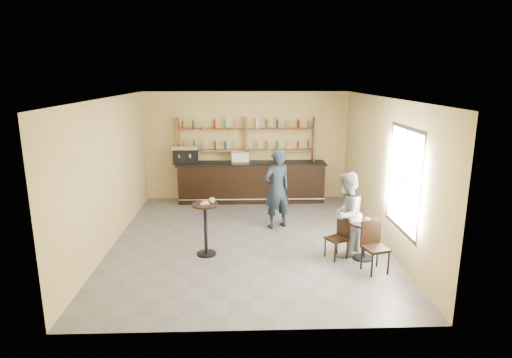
{
  "coord_description": "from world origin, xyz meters",
  "views": [
    {
      "loc": [
        -0.14,
        -9.1,
        3.68
      ],
      "look_at": [
        0.2,
        0.8,
        1.25
      ],
      "focal_mm": 30.0,
      "sensor_mm": 36.0,
      "label": 1
    }
  ],
  "objects_px": {
    "bar_counter": "(251,182)",
    "chair_south": "(376,248)",
    "espresso_machine": "(186,154)",
    "pastry_case": "(240,157)",
    "chair_west": "(337,238)",
    "pedestal_table": "(206,229)",
    "cafe_table": "(364,240)",
    "patron_second": "(346,214)",
    "man_main": "(277,189)"
  },
  "relations": [
    {
      "from": "bar_counter",
      "to": "cafe_table",
      "type": "bearing_deg",
      "value": -62.44
    },
    {
      "from": "bar_counter",
      "to": "pastry_case",
      "type": "distance_m",
      "value": 0.8
    },
    {
      "from": "chair_west",
      "to": "chair_south",
      "type": "height_order",
      "value": "chair_south"
    },
    {
      "from": "pedestal_table",
      "to": "cafe_table",
      "type": "distance_m",
      "value": 3.25
    },
    {
      "from": "chair_west",
      "to": "chair_south",
      "type": "xyz_separation_m",
      "value": [
        0.6,
        -0.65,
        0.06
      ]
    },
    {
      "from": "pedestal_table",
      "to": "cafe_table",
      "type": "relative_size",
      "value": 1.4
    },
    {
      "from": "espresso_machine",
      "to": "man_main",
      "type": "distance_m",
      "value": 3.38
    },
    {
      "from": "pedestal_table",
      "to": "chair_south",
      "type": "distance_m",
      "value": 3.41
    },
    {
      "from": "chair_south",
      "to": "cafe_table",
      "type": "bearing_deg",
      "value": 77.94
    },
    {
      "from": "bar_counter",
      "to": "pedestal_table",
      "type": "height_order",
      "value": "bar_counter"
    },
    {
      "from": "espresso_machine",
      "to": "chair_west",
      "type": "relative_size",
      "value": 0.84
    },
    {
      "from": "chair_south",
      "to": "patron_second",
      "type": "height_order",
      "value": "patron_second"
    },
    {
      "from": "pastry_case",
      "to": "chair_west",
      "type": "xyz_separation_m",
      "value": [
        1.96,
        -4.14,
        -0.9
      ]
    },
    {
      "from": "bar_counter",
      "to": "chair_south",
      "type": "bearing_deg",
      "value": -64.97
    },
    {
      "from": "pedestal_table",
      "to": "patron_second",
      "type": "relative_size",
      "value": 0.63
    },
    {
      "from": "espresso_machine",
      "to": "man_main",
      "type": "xyz_separation_m",
      "value": [
        2.47,
        -2.26,
        -0.46
      ]
    },
    {
      "from": "man_main",
      "to": "chair_west",
      "type": "height_order",
      "value": "man_main"
    },
    {
      "from": "chair_west",
      "to": "pedestal_table",
      "type": "bearing_deg",
      "value": -122.94
    },
    {
      "from": "cafe_table",
      "to": "chair_south",
      "type": "distance_m",
      "value": 0.61
    },
    {
      "from": "chair_south",
      "to": "pedestal_table",
      "type": "bearing_deg",
      "value": 147.42
    },
    {
      "from": "cafe_table",
      "to": "patron_second",
      "type": "height_order",
      "value": "patron_second"
    },
    {
      "from": "bar_counter",
      "to": "pedestal_table",
      "type": "relative_size",
      "value": 3.91
    },
    {
      "from": "chair_west",
      "to": "patron_second",
      "type": "height_order",
      "value": "patron_second"
    },
    {
      "from": "pastry_case",
      "to": "pedestal_table",
      "type": "distance_m",
      "value": 4.01
    },
    {
      "from": "pastry_case",
      "to": "espresso_machine",
      "type": "bearing_deg",
      "value": -170.11
    },
    {
      "from": "espresso_machine",
      "to": "patron_second",
      "type": "xyz_separation_m",
      "value": [
        3.75,
        -3.98,
        -0.55
      ]
    },
    {
      "from": "man_main",
      "to": "chair_south",
      "type": "height_order",
      "value": "man_main"
    },
    {
      "from": "bar_counter",
      "to": "espresso_machine",
      "type": "xyz_separation_m",
      "value": [
        -1.91,
        0.0,
        0.84
      ]
    },
    {
      "from": "pastry_case",
      "to": "chair_west",
      "type": "distance_m",
      "value": 4.67
    },
    {
      "from": "cafe_table",
      "to": "chair_west",
      "type": "bearing_deg",
      "value": 174.81
    },
    {
      "from": "espresso_machine",
      "to": "chair_south",
      "type": "relative_size",
      "value": 0.74
    },
    {
      "from": "cafe_table",
      "to": "patron_second",
      "type": "bearing_deg",
      "value": 147.2
    },
    {
      "from": "man_main",
      "to": "cafe_table",
      "type": "xyz_separation_m",
      "value": [
        1.62,
        -1.94,
        -0.58
      ]
    },
    {
      "from": "espresso_machine",
      "to": "chair_south",
      "type": "bearing_deg",
      "value": -55.74
    },
    {
      "from": "pastry_case",
      "to": "chair_south",
      "type": "bearing_deg",
      "value": -52.05
    },
    {
      "from": "chair_west",
      "to": "patron_second",
      "type": "relative_size",
      "value": 0.49
    },
    {
      "from": "bar_counter",
      "to": "espresso_machine",
      "type": "bearing_deg",
      "value": 180.0
    },
    {
      "from": "chair_west",
      "to": "chair_south",
      "type": "bearing_deg",
      "value": 15.62
    },
    {
      "from": "man_main",
      "to": "cafe_table",
      "type": "height_order",
      "value": "man_main"
    },
    {
      "from": "cafe_table",
      "to": "man_main",
      "type": "bearing_deg",
      "value": 129.99
    },
    {
      "from": "espresso_machine",
      "to": "cafe_table",
      "type": "height_order",
      "value": "espresso_machine"
    },
    {
      "from": "cafe_table",
      "to": "patron_second",
      "type": "relative_size",
      "value": 0.45
    },
    {
      "from": "espresso_machine",
      "to": "chair_south",
      "type": "distance_m",
      "value": 6.41
    },
    {
      "from": "bar_counter",
      "to": "pedestal_table",
      "type": "bearing_deg",
      "value": -105.06
    },
    {
      "from": "pastry_case",
      "to": "man_main",
      "type": "bearing_deg",
      "value": -58.77
    },
    {
      "from": "pastry_case",
      "to": "cafe_table",
      "type": "height_order",
      "value": "pastry_case"
    },
    {
      "from": "cafe_table",
      "to": "patron_second",
      "type": "xyz_separation_m",
      "value": [
        -0.34,
        0.22,
        0.49
      ]
    },
    {
      "from": "pedestal_table",
      "to": "man_main",
      "type": "xyz_separation_m",
      "value": [
        1.61,
        1.61,
        0.42
      ]
    },
    {
      "from": "pedestal_table",
      "to": "chair_west",
      "type": "height_order",
      "value": "pedestal_table"
    },
    {
      "from": "bar_counter",
      "to": "chair_south",
      "type": "distance_m",
      "value": 5.29
    }
  ]
}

